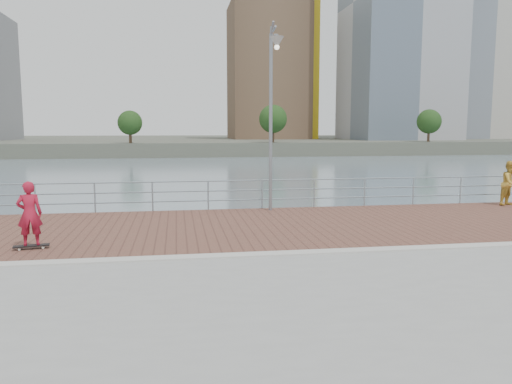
{
  "coord_description": "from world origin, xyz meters",
  "views": [
    {
      "loc": [
        -2.16,
        -11.6,
        3.07
      ],
      "look_at": [
        0.0,
        2.0,
        1.3
      ],
      "focal_mm": 35.0,
      "sensor_mm": 36.0,
      "label": 1
    }
  ],
  "objects": [
    {
      "name": "water",
      "position": [
        0.0,
        0.0,
        -2.0
      ],
      "size": [
        400.0,
        400.0,
        0.0
      ],
      "primitive_type": "plane",
      "color": "slate",
      "rests_on": "ground"
    },
    {
      "name": "far_shore",
      "position": [
        0.0,
        122.5,
        -0.75
      ],
      "size": [
        320.0,
        95.0,
        2.5
      ],
      "primitive_type": "cube",
      "color": "#4C5142",
      "rests_on": "ground"
    },
    {
      "name": "guardrail",
      "position": [
        0.0,
        7.0,
        0.69
      ],
      "size": [
        39.06,
        0.06,
        1.13
      ],
      "color": "#8C9EA8",
      "rests_on": "brick_lane"
    },
    {
      "name": "bystander",
      "position": [
        10.86,
        6.16,
        0.9
      ],
      "size": [
        1.05,
        0.94,
        1.77
      ],
      "primitive_type": "imported",
      "rotation": [
        0.0,
        0.0,
        0.38
      ],
      "color": "gold",
      "rests_on": "brick_lane"
    },
    {
      "name": "skateboard",
      "position": [
        -5.86,
        1.52,
        0.1
      ],
      "size": [
        0.88,
        0.38,
        0.1
      ],
      "rotation": [
        0.0,
        0.0,
        0.19
      ],
      "color": "black",
      "rests_on": "brick_lane"
    },
    {
      "name": "skyline",
      "position": [
        33.65,
        104.66,
        25.37
      ],
      "size": [
        233.0,
        41.0,
        67.6
      ],
      "color": "#ADA38E",
      "rests_on": "far_shore"
    },
    {
      "name": "shoreline_trees",
      "position": [
        -4.19,
        77.0,
        4.26
      ],
      "size": [
        109.44,
        5.05,
        6.74
      ],
      "color": "#473323",
      "rests_on": "far_shore"
    },
    {
      "name": "street_lamp",
      "position": [
        1.26,
        6.03,
        4.6
      ],
      "size": [
        0.47,
        1.37,
        6.47
      ],
      "color": "gray",
      "rests_on": "brick_lane"
    },
    {
      "name": "brick_lane",
      "position": [
        0.0,
        3.6,
        0.01
      ],
      "size": [
        40.0,
        6.8,
        0.02
      ],
      "primitive_type": "cube",
      "color": "brown",
      "rests_on": "seawall"
    },
    {
      "name": "skateboarder",
      "position": [
        -5.86,
        1.52,
        0.93
      ],
      "size": [
        0.66,
        0.5,
        1.65
      ],
      "primitive_type": "imported",
      "rotation": [
        0.0,
        0.0,
        3.33
      ],
      "color": "#A9162E",
      "rests_on": "skateboard"
    },
    {
      "name": "curb",
      "position": [
        0.0,
        0.0,
        0.03
      ],
      "size": [
        40.0,
        0.4,
        0.06
      ],
      "primitive_type": "cube",
      "color": "#B7B5AD",
      "rests_on": "seawall"
    }
  ]
}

